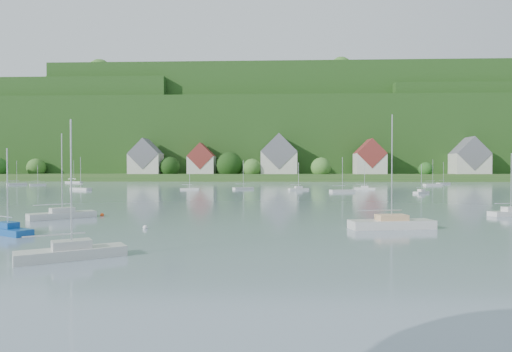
# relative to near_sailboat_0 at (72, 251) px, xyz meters

# --- Properties ---
(far_shore_strip) EXTENTS (600.00, 60.00, 3.00)m
(far_shore_strip) POSITION_rel_near_sailboat_0_xyz_m (9.72, 181.85, 1.05)
(far_shore_strip) COLOR #28521F
(far_shore_strip) RESTS_ON ground
(forested_ridge) EXTENTS (620.00, 181.22, 69.89)m
(forested_ridge) POSITION_rel_near_sailboat_0_xyz_m (10.12, 250.42, 22.44)
(forested_ridge) COLOR #143E14
(forested_ridge) RESTS_ON ground
(village_building_0) EXTENTS (14.00, 10.40, 16.00)m
(village_building_0) POSITION_rel_near_sailboat_0_xyz_m (-45.28, 168.85, 9.07)
(village_building_0) COLOR #BCB7AC
(village_building_0) RESTS_ON far_shore_strip
(village_building_1) EXTENTS (12.00, 9.36, 14.00)m
(village_building_1) POSITION_rel_near_sailboat_0_xyz_m (-20.28, 170.85, 8.31)
(village_building_1) COLOR #BCB7AC
(village_building_1) RESTS_ON far_shore_strip
(village_building_2) EXTENTS (16.00, 11.44, 18.00)m
(village_building_2) POSITION_rel_near_sailboat_0_xyz_m (14.72, 169.85, 9.83)
(village_building_2) COLOR #BCB7AC
(village_building_2) RESTS_ON far_shore_strip
(village_building_3) EXTENTS (13.00, 10.40, 15.50)m
(village_building_3) POSITION_rel_near_sailboat_0_xyz_m (54.72, 167.85, 8.98)
(village_building_3) COLOR #BCB7AC
(village_building_3) RESTS_ON far_shore_strip
(village_building_4) EXTENTS (15.00, 10.40, 16.50)m
(village_building_4) POSITION_rel_near_sailboat_0_xyz_m (99.72, 171.85, 9.14)
(village_building_4) COLOR #BCB7AC
(village_building_4) RESTS_ON far_shore_strip
(near_sailboat_0) EXTENTS (6.16, 4.84, 8.38)m
(near_sailboat_0) POSITION_rel_near_sailboat_0_xyz_m (0.00, 0.00, 0.00)
(near_sailboat_0) COLOR silver
(near_sailboat_0) RESTS_ON ground
(near_sailboat_1) EXTENTS (5.28, 3.93, 7.10)m
(near_sailboat_1) POSITION_rel_near_sailboat_0_xyz_m (-9.78, 9.36, -0.04)
(near_sailboat_1) COLOR #134A98
(near_sailboat_1) RESTS_ON ground
(near_sailboat_2) EXTENTS (7.88, 3.43, 10.30)m
(near_sailboat_2) POSITION_rel_near_sailboat_0_xyz_m (22.85, 14.09, 0.06)
(near_sailboat_2) COLOR silver
(near_sailboat_2) RESTS_ON ground
(near_sailboat_3) EXTENTS (5.52, 3.01, 7.18)m
(near_sailboat_3) POSITION_rel_near_sailboat_0_xyz_m (39.48, 25.42, -0.03)
(near_sailboat_3) COLOR silver
(near_sailboat_3) RESTS_ON ground
(near_sailboat_6) EXTENTS (6.36, 5.98, 9.22)m
(near_sailboat_6) POSITION_rel_near_sailboat_0_xyz_m (-10.76, 20.65, 0.03)
(near_sailboat_6) COLOR silver
(near_sailboat_6) RESTS_ON ground
(mooring_buoy_1) EXTENTS (0.44, 0.44, 0.44)m
(mooring_buoy_1) POSITION_rel_near_sailboat_0_xyz_m (0.63, 12.95, -0.45)
(mooring_buoy_1) COLOR silver
(mooring_buoy_1) RESTS_ON ground
(mooring_buoy_3) EXTENTS (0.43, 0.43, 0.43)m
(mooring_buoy_3) POSITION_rel_near_sailboat_0_xyz_m (-7.43, 23.32, -0.45)
(mooring_buoy_3) COLOR #FA4D15
(mooring_buoy_3) RESTS_ON ground
(duck_pair) EXTENTS (1.69, 1.50, 0.34)m
(duck_pair) POSITION_rel_near_sailboat_0_xyz_m (-0.71, 1.58, -0.33)
(duck_pair) COLOR black
(duck_pair) RESTS_ON ground
(far_sailboat_cluster) EXTENTS (194.53, 67.11, 8.77)m
(far_sailboat_cluster) POSITION_rel_near_sailboat_0_xyz_m (34.18, 99.91, -0.08)
(far_sailboat_cluster) COLOR silver
(far_sailboat_cluster) RESTS_ON ground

